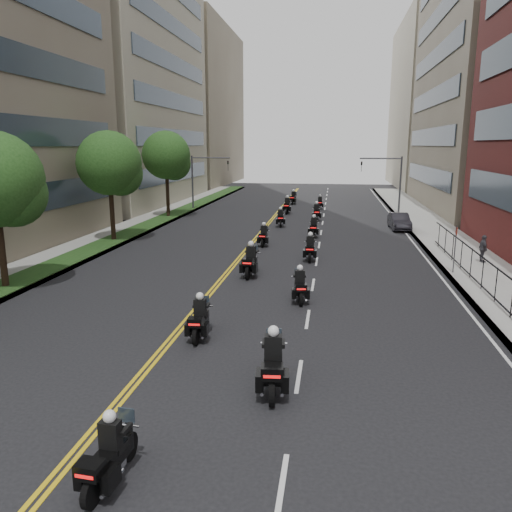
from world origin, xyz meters
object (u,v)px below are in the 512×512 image
(motorcycle_1, at_px, (273,366))
(motorcycle_9, at_px, (316,213))
(motorcycle_8, at_px, (281,219))
(motorcycle_10, at_px, (287,206))
(pedestrian_c, at_px, (483,249))
(motorcycle_5, at_px, (310,249))
(motorcycle_12, at_px, (293,198))
(motorcycle_6, at_px, (264,236))
(motorcycle_3, at_px, (300,287))
(motorcycle_0, at_px, (109,457))
(parked_sedan, at_px, (399,221))
(motorcycle_2, at_px, (200,320))
(motorcycle_4, at_px, (251,262))
(motorcycle_11, at_px, (320,203))
(motorcycle_7, at_px, (314,228))

(motorcycle_1, height_order, motorcycle_9, motorcycle_1)
(motorcycle_8, xyz_separation_m, motorcycle_10, (-0.18, 8.02, 0.07))
(motorcycle_10, xyz_separation_m, pedestrian_c, (13.01, -19.92, 0.22))
(motorcycle_5, bearing_deg, motorcycle_1, -92.23)
(motorcycle_8, height_order, motorcycle_10, motorcycle_10)
(motorcycle_5, relative_size, pedestrian_c, 1.46)
(motorcycle_8, relative_size, motorcycle_12, 0.96)
(motorcycle_6, bearing_deg, motorcycle_3, -75.92)
(motorcycle_0, height_order, motorcycle_12, motorcycle_12)
(motorcycle_5, height_order, motorcycle_8, motorcycle_5)
(motorcycle_1, relative_size, motorcycle_6, 1.17)
(motorcycle_8, bearing_deg, parked_sedan, -6.39)
(motorcycle_2, relative_size, motorcycle_6, 1.02)
(motorcycle_4, bearing_deg, motorcycle_12, 91.57)
(motorcycle_8, relative_size, pedestrian_c, 1.42)
(motorcycle_5, bearing_deg, motorcycle_9, 89.30)
(motorcycle_6, bearing_deg, motorcycle_10, 88.52)
(motorcycle_5, bearing_deg, motorcycle_2, -105.75)
(motorcycle_4, bearing_deg, motorcycle_1, -76.86)
(motorcycle_0, xyz_separation_m, motorcycle_12, (-0.24, 49.02, 0.05))
(motorcycle_0, height_order, motorcycle_9, motorcycle_9)
(motorcycle_3, xyz_separation_m, motorcycle_10, (-3.17, 28.31, 0.08))
(motorcycle_6, xyz_separation_m, motorcycle_11, (3.21, 20.57, -0.02))
(motorcycle_5, height_order, parked_sedan, motorcycle_5)
(motorcycle_2, relative_size, pedestrian_c, 1.41)
(motorcycle_7, xyz_separation_m, pedestrian_c, (9.88, -7.37, 0.27))
(motorcycle_0, relative_size, parked_sedan, 0.54)
(motorcycle_7, bearing_deg, motorcycle_1, -90.40)
(motorcycle_10, bearing_deg, motorcycle_5, -81.69)
(motorcycle_1, distance_m, motorcycle_10, 36.74)
(motorcycle_5, relative_size, motorcycle_7, 1.00)
(motorcycle_4, distance_m, motorcycle_10, 24.39)
(motorcycle_4, relative_size, motorcycle_5, 1.09)
(motorcycle_2, relative_size, motorcycle_5, 0.97)
(motorcycle_0, relative_size, motorcycle_9, 0.91)
(motorcycle_4, xyz_separation_m, parked_sedan, (9.51, 16.30, -0.07))
(motorcycle_0, height_order, motorcycle_7, motorcycle_7)
(motorcycle_1, bearing_deg, motorcycle_3, 83.46)
(motorcycle_1, relative_size, motorcycle_9, 1.08)
(motorcycle_6, relative_size, parked_sedan, 0.55)
(motorcycle_7, bearing_deg, motorcycle_3, -89.92)
(motorcycle_6, height_order, parked_sedan, motorcycle_6)
(motorcycle_5, distance_m, motorcycle_6, 5.13)
(motorcycle_10, xyz_separation_m, parked_sedan, (9.84, -8.09, -0.06))
(motorcycle_0, bearing_deg, motorcycle_6, 94.95)
(motorcycle_12, relative_size, parked_sedan, 0.58)
(motorcycle_11, height_order, pedestrian_c, pedestrian_c)
(motorcycle_7, bearing_deg, motorcycle_0, -95.93)
(motorcycle_3, relative_size, motorcycle_8, 0.98)
(motorcycle_9, bearing_deg, motorcycle_3, -93.31)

